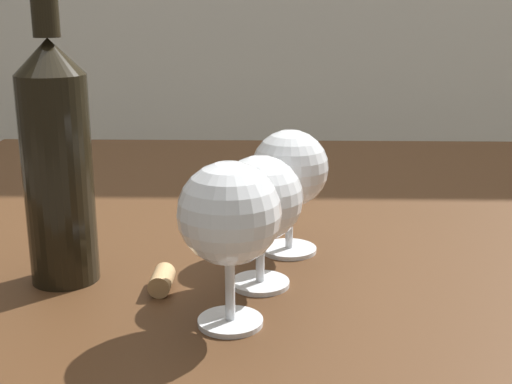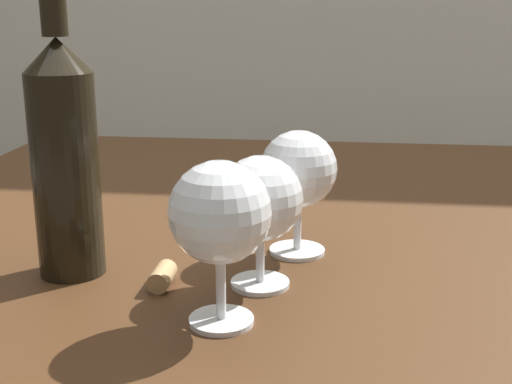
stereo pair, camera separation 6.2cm
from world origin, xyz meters
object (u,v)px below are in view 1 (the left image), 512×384
Objects in this scene: wine_glass_port at (256,202)px; cork at (162,280)px; wine_glass_merlot at (290,171)px; wine_glass_pinot at (229,216)px; wine_bottle at (57,158)px.

cork is at bearing -171.02° from wine_glass_port.
wine_glass_merlot is at bearing 41.24° from cork.
wine_glass_port is at bearing 76.56° from wine_glass_pinot.
wine_bottle is (-0.20, 0.01, 0.04)m from wine_glass_port.
wine_glass_merlot is (0.04, 0.10, 0.01)m from wine_glass_port.
wine_bottle is (-0.24, -0.09, 0.03)m from wine_glass_merlot.
wine_glass_merlot is at bearing 70.13° from wine_glass_port.
wine_glass_port is 3.24× the size of cork.
wine_glass_pinot is at bearing -29.09° from wine_bottle.
wine_glass_pinot is 3.59× the size of cork.
wine_glass_port is 0.12m from cork.
wine_glass_port is at bearing -109.87° from wine_glass_merlot.
cork is (-0.13, -0.11, -0.09)m from wine_glass_merlot.
cork is (-0.09, -0.01, -0.08)m from wine_glass_port.
wine_bottle reaches higher than wine_glass_merlot.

